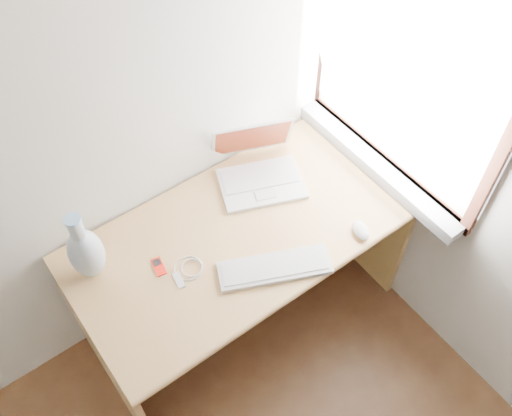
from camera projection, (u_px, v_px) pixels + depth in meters
window at (401, 73)px, 2.12m from camera, size 0.11×0.99×1.10m
desk at (232, 245)px, 2.54m from camera, size 1.43×0.71×0.75m
laptop at (255, 170)px, 2.45m from camera, size 0.42×0.41×0.24m
external_keyboard at (275, 267)px, 2.20m from camera, size 0.45×0.30×0.02m
mouse at (361, 230)px, 2.30m from camera, size 0.09×0.12×0.04m
ipod at (159, 267)px, 2.21m from camera, size 0.05×0.09×0.01m
cable_coil at (188, 268)px, 2.21m from camera, size 0.15×0.15×0.01m
remote at (179, 280)px, 2.18m from camera, size 0.04×0.08×0.01m
vase at (86, 252)px, 2.10m from camera, size 0.13×0.13×0.34m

